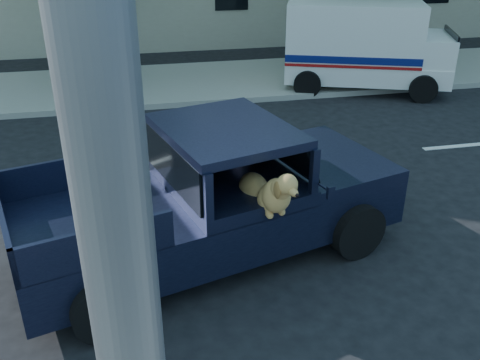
{
  "coord_description": "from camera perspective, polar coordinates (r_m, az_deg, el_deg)",
  "views": [
    {
      "loc": [
        -2.81,
        -6.07,
        4.52
      ],
      "look_at": [
        -1.5,
        0.14,
        1.35
      ],
      "focal_mm": 40.0,
      "sensor_mm": 36.0,
      "label": 1
    }
  ],
  "objects": [
    {
      "name": "mail_truck",
      "position": [
        15.69,
        12.92,
        13.17
      ],
      "size": [
        4.84,
        3.44,
        2.42
      ],
      "rotation": [
        0.0,
        0.0,
        -0.35
      ],
      "color": "silver",
      "rests_on": "ground"
    },
    {
      "name": "ground",
      "position": [
        8.07,
        10.81,
        -8.03
      ],
      "size": [
        120.0,
        120.0,
        0.0
      ],
      "primitive_type": "plane",
      "color": "black",
      "rests_on": "ground"
    },
    {
      "name": "lane_stripes",
      "position": [
        11.54,
        13.83,
        2.73
      ],
      "size": [
        21.6,
        0.14,
        0.01
      ],
      "primitive_type": null,
      "color": "silver",
      "rests_on": "ground"
    },
    {
      "name": "far_sidewalk",
      "position": [
        16.15,
        -1.44,
        10.58
      ],
      "size": [
        60.0,
        4.0,
        0.15
      ],
      "primitive_type": "cube",
      "color": "gray",
      "rests_on": "ground"
    },
    {
      "name": "utility_pole",
      "position": [
        1.65,
        -15.53,
        14.81
      ],
      "size": [
        0.26,
        0.3,
        8.43
      ],
      "color": "slate",
      "rests_on": "ground"
    },
    {
      "name": "pickup_truck",
      "position": [
        7.66,
        -3.69,
        -3.77
      ],
      "size": [
        5.8,
        3.54,
        1.94
      ],
      "rotation": [
        0.0,
        0.0,
        0.28
      ],
      "color": "black",
      "rests_on": "ground"
    }
  ]
}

